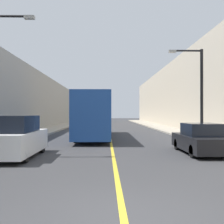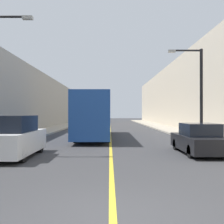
{
  "view_description": "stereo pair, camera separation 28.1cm",
  "coord_description": "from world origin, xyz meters",
  "px_view_note": "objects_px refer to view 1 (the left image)",
  "views": [
    {
      "loc": [
        -0.35,
        -5.15,
        2.09
      ],
      "look_at": [
        0.13,
        16.05,
        2.17
      ],
      "focal_mm": 42.0,
      "sensor_mm": 36.0,
      "label": 1
    },
    {
      "loc": [
        -0.07,
        -5.15,
        2.09
      ],
      "look_at": [
        0.13,
        16.05,
        2.17
      ],
      "focal_mm": 42.0,
      "sensor_mm": 36.0,
      "label": 2
    }
  ],
  "objects_px": {
    "car_right_near": "(200,140)",
    "street_lamp_right": "(198,88)",
    "parked_suv_left": "(15,138)",
    "bus": "(95,115)"
  },
  "relations": [
    {
      "from": "car_right_near",
      "to": "parked_suv_left",
      "type": "bearing_deg",
      "value": -173.88
    },
    {
      "from": "parked_suv_left",
      "to": "bus",
      "type": "bearing_deg",
      "value": 71.67
    },
    {
      "from": "bus",
      "to": "parked_suv_left",
      "type": "relative_size",
      "value": 2.7
    },
    {
      "from": "street_lamp_right",
      "to": "bus",
      "type": "bearing_deg",
      "value": 145.05
    },
    {
      "from": "bus",
      "to": "street_lamp_right",
      "type": "bearing_deg",
      "value": -34.95
    },
    {
      "from": "parked_suv_left",
      "to": "car_right_near",
      "type": "xyz_separation_m",
      "value": [
        9.1,
        0.98,
        -0.2
      ]
    },
    {
      "from": "car_right_near",
      "to": "street_lamp_right",
      "type": "relative_size",
      "value": 0.71
    },
    {
      "from": "car_right_near",
      "to": "street_lamp_right",
      "type": "bearing_deg",
      "value": 71.55
    },
    {
      "from": "parked_suv_left",
      "to": "street_lamp_right",
      "type": "xyz_separation_m",
      "value": [
        10.42,
        4.94,
        2.83
      ]
    },
    {
      "from": "parked_suv_left",
      "to": "street_lamp_right",
      "type": "relative_size",
      "value": 0.74
    }
  ]
}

